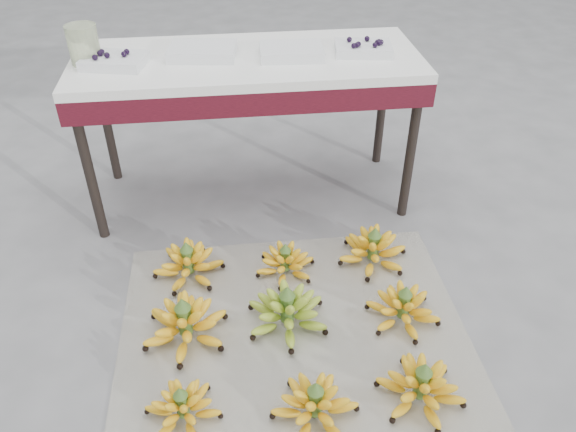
{
  "coord_description": "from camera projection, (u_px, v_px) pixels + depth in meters",
  "views": [
    {
      "loc": [
        -0.23,
        -1.41,
        1.56
      ],
      "look_at": [
        -0.02,
        0.29,
        0.29
      ],
      "focal_mm": 35.0,
      "sensor_mm": 36.0,
      "label": 1
    }
  ],
  "objects": [
    {
      "name": "tray_left",
      "position": [
        202.0,
        51.0,
        2.33
      ],
      "size": [
        0.3,
        0.23,
        0.04
      ],
      "color": "silver",
      "rests_on": "vendor_table"
    },
    {
      "name": "bunch_back_left",
      "position": [
        188.0,
        264.0,
        2.25
      ],
      "size": [
        0.29,
        0.29,
        0.17
      ],
      "rotation": [
        0.0,
        0.0,
        0.05
      ],
      "color": "yellow",
      "rests_on": "newspaper_mat"
    },
    {
      "name": "glass_jar",
      "position": [
        84.0,
        45.0,
        2.23
      ],
      "size": [
        0.15,
        0.15,
        0.15
      ],
      "primitive_type": "cylinder",
      "rotation": [
        0.0,
        0.0,
        -0.23
      ],
      "color": "beige",
      "rests_on": "vendor_table"
    },
    {
      "name": "bunch_mid_left",
      "position": [
        185.0,
        324.0,
        1.98
      ],
      "size": [
        0.39,
        0.39,
        0.19
      ],
      "rotation": [
        0.0,
        0.0,
        0.34
      ],
      "color": "yellow",
      "rests_on": "newspaper_mat"
    },
    {
      "name": "newspaper_mat",
      "position": [
        294.0,
        333.0,
        2.04
      ],
      "size": [
        1.26,
        1.06,
        0.01
      ],
      "primitive_type": "cube",
      "rotation": [
        0.0,
        0.0,
        -0.01
      ],
      "color": "silver",
      "rests_on": "ground"
    },
    {
      "name": "bunch_front_left",
      "position": [
        183.0,
        407.0,
        1.73
      ],
      "size": [
        0.31,
        0.31,
        0.14
      ],
      "rotation": [
        0.0,
        0.0,
        -0.41
      ],
      "color": "yellow",
      "rests_on": "newspaper_mat"
    },
    {
      "name": "tray_far_right",
      "position": [
        363.0,
        48.0,
        2.36
      ],
      "size": [
        0.26,
        0.2,
        0.06
      ],
      "color": "silver",
      "rests_on": "vendor_table"
    },
    {
      "name": "bunch_back_right",
      "position": [
        373.0,
        250.0,
        2.32
      ],
      "size": [
        0.29,
        0.29,
        0.18
      ],
      "rotation": [
        0.0,
        0.0,
        -0.01
      ],
      "color": "yellow",
      "rests_on": "newspaper_mat"
    },
    {
      "name": "vendor_table",
      "position": [
        248.0,
        74.0,
        2.39
      ],
      "size": [
        1.46,
        0.58,
        0.7
      ],
      "color": "black",
      "rests_on": "ground"
    },
    {
      "name": "bunch_front_right",
      "position": [
        421.0,
        387.0,
        1.78
      ],
      "size": [
        0.35,
        0.35,
        0.17
      ],
      "rotation": [
        0.0,
        0.0,
        0.28
      ],
      "color": "yellow",
      "rests_on": "newspaper_mat"
    },
    {
      "name": "ground",
      "position": [
        304.0,
        325.0,
        2.07
      ],
      "size": [
        60.0,
        60.0,
        0.0
      ],
      "primitive_type": "plane",
      "color": "slate",
      "rests_on": "ground"
    },
    {
      "name": "bunch_mid_right",
      "position": [
        403.0,
        308.0,
        2.06
      ],
      "size": [
        0.34,
        0.34,
        0.16
      ],
      "rotation": [
        0.0,
        0.0,
        0.31
      ],
      "color": "yellow",
      "rests_on": "newspaper_mat"
    },
    {
      "name": "bunch_front_center",
      "position": [
        315.0,
        405.0,
        1.73
      ],
      "size": [
        0.34,
        0.34,
        0.16
      ],
      "rotation": [
        0.0,
        0.0,
        -0.35
      ],
      "color": "yellow",
      "rests_on": "newspaper_mat"
    },
    {
      "name": "bunch_mid_center",
      "position": [
        287.0,
        311.0,
        2.03
      ],
      "size": [
        0.36,
        0.36,
        0.19
      ],
      "rotation": [
        0.0,
        0.0,
        0.18
      ],
      "color": "olive",
      "rests_on": "newspaper_mat"
    },
    {
      "name": "tray_far_left",
      "position": [
        114.0,
        60.0,
        2.25
      ],
      "size": [
        0.28,
        0.23,
        0.06
      ],
      "color": "silver",
      "rests_on": "vendor_table"
    },
    {
      "name": "bunch_back_center",
      "position": [
        285.0,
        262.0,
        2.27
      ],
      "size": [
        0.3,
        0.3,
        0.15
      ],
      "rotation": [
        0.0,
        0.0,
        -0.27
      ],
      "color": "yellow",
      "rests_on": "newspaper_mat"
    },
    {
      "name": "tray_right",
      "position": [
        291.0,
        51.0,
        2.33
      ],
      "size": [
        0.27,
        0.2,
        0.04
      ],
      "color": "silver",
      "rests_on": "vendor_table"
    }
  ]
}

